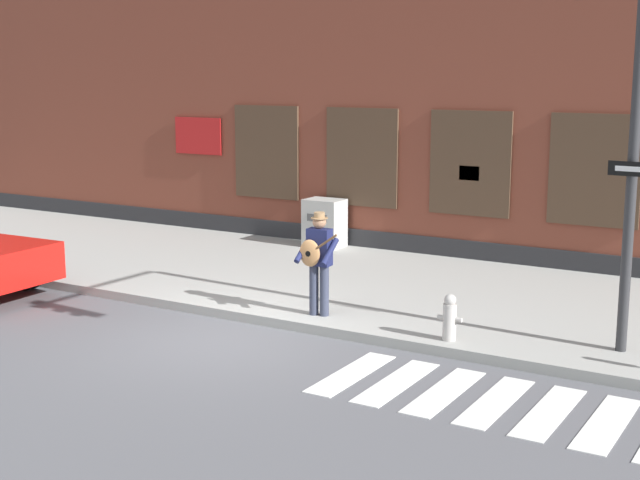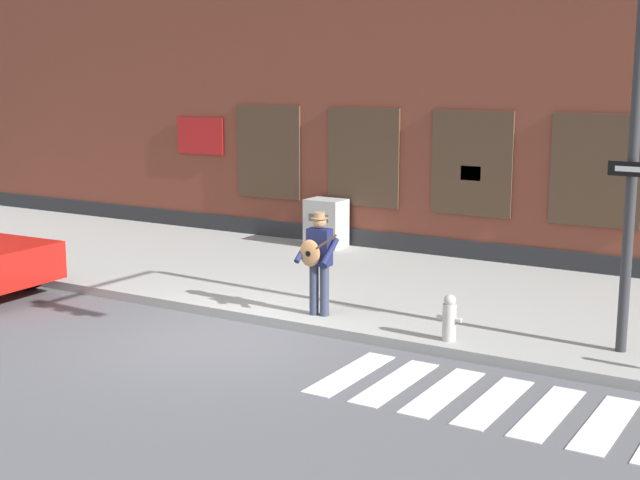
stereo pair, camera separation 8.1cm
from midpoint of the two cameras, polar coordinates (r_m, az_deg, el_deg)
The scene contains 8 objects.
ground_plane at distance 13.89m, azimuth -5.95°, elevation -6.30°, with size 160.00×160.00×0.00m, color #56565B.
sidewalk at distance 17.00m, azimuth 1.90°, elevation -2.79°, with size 28.00×5.96×0.16m.
building_backdrop at distance 21.01m, azimuth 8.71°, elevation 9.91°, with size 28.00×4.06×7.59m.
crosswalk at distance 11.39m, azimuth 12.91°, elevation -10.40°, with size 5.20×1.90×0.01m.
busker at distance 14.28m, azimuth 0.02°, elevation -1.13°, with size 0.72×0.54×1.69m.
traffic_light at distance 11.88m, azimuth 18.69°, elevation 9.72°, with size 0.60×2.80×5.56m.
utility_box at distance 19.99m, azimuth 0.51°, elevation 1.09°, with size 0.85×0.65×1.08m.
fire_hydrant at distance 13.25m, azimuth 8.45°, elevation -4.94°, with size 0.38×0.20×0.70m.
Camera 2 is at (8.08, -10.55, 4.07)m, focal length 50.00 mm.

